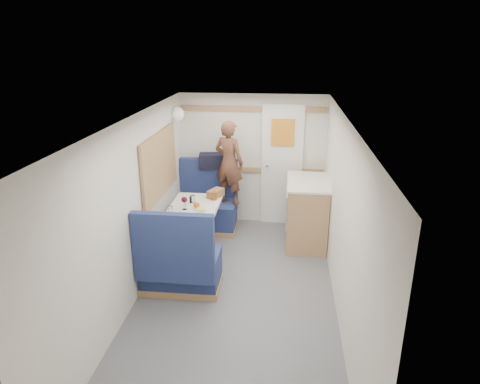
# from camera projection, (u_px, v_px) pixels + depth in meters

# --- Properties ---
(floor) EXTENTS (4.50, 4.50, 0.00)m
(floor) POSITION_uv_depth(u_px,v_px,m) (235.00, 300.00, 4.76)
(floor) COLOR #515156
(floor) RESTS_ON ground
(ceiling) EXTENTS (4.50, 4.50, 0.00)m
(ceiling) POSITION_uv_depth(u_px,v_px,m) (234.00, 122.00, 4.09)
(ceiling) COLOR silver
(ceiling) RESTS_ON wall_back
(wall_back) EXTENTS (2.20, 0.02, 2.00)m
(wall_back) POSITION_uv_depth(u_px,v_px,m) (252.00, 160.00, 6.53)
(wall_back) COLOR silver
(wall_back) RESTS_ON floor
(wall_left) EXTENTS (0.02, 4.50, 2.00)m
(wall_left) POSITION_uv_depth(u_px,v_px,m) (132.00, 213.00, 4.54)
(wall_left) COLOR silver
(wall_left) RESTS_ON floor
(wall_right) EXTENTS (0.02, 4.50, 2.00)m
(wall_right) POSITION_uv_depth(u_px,v_px,m) (343.00, 222.00, 4.31)
(wall_right) COLOR silver
(wall_right) RESTS_ON floor
(oak_trim_low) EXTENTS (2.15, 0.02, 0.08)m
(oak_trim_low) POSITION_uv_depth(u_px,v_px,m) (252.00, 170.00, 6.56)
(oak_trim_low) COLOR olive
(oak_trim_low) RESTS_ON wall_back
(oak_trim_high) EXTENTS (2.15, 0.02, 0.08)m
(oak_trim_high) POSITION_uv_depth(u_px,v_px,m) (253.00, 109.00, 6.25)
(oak_trim_high) COLOR olive
(oak_trim_high) RESTS_ON wall_back
(side_window) EXTENTS (0.04, 1.30, 0.72)m
(side_window) POSITION_uv_depth(u_px,v_px,m) (159.00, 165.00, 5.39)
(side_window) COLOR #ACB297
(side_window) RESTS_ON wall_left
(rear_door) EXTENTS (0.62, 0.12, 1.86)m
(rear_door) POSITION_uv_depth(u_px,v_px,m) (282.00, 163.00, 6.46)
(rear_door) COLOR white
(rear_door) RESTS_ON wall_back
(dinette_table) EXTENTS (0.62, 0.92, 0.72)m
(dinette_table) POSITION_uv_depth(u_px,v_px,m) (195.00, 216.00, 5.57)
(dinette_table) COLOR white
(dinette_table) RESTS_ON floor
(bench_far) EXTENTS (0.90, 0.59, 1.05)m
(bench_far) POSITION_uv_depth(u_px,v_px,m) (207.00, 210.00, 6.47)
(bench_far) COLOR #192150
(bench_far) RESTS_ON floor
(bench_near) EXTENTS (0.90, 0.59, 1.05)m
(bench_near) POSITION_uv_depth(u_px,v_px,m) (180.00, 267.00, 4.86)
(bench_near) COLOR #192150
(bench_near) RESTS_ON floor
(ledge) EXTENTS (0.90, 0.14, 0.04)m
(ledge) POSITION_uv_depth(u_px,v_px,m) (209.00, 169.00, 6.52)
(ledge) COLOR olive
(ledge) RESTS_ON bench_far
(dome_light) EXTENTS (0.20, 0.20, 0.20)m
(dome_light) POSITION_uv_depth(u_px,v_px,m) (177.00, 114.00, 6.01)
(dome_light) COLOR white
(dome_light) RESTS_ON wall_left
(galley_counter) EXTENTS (0.57, 0.92, 0.92)m
(galley_counter) POSITION_uv_depth(u_px,v_px,m) (306.00, 212.00, 5.97)
(galley_counter) COLOR olive
(galley_counter) RESTS_ON floor
(person) EXTENTS (0.53, 0.44, 1.23)m
(person) POSITION_uv_depth(u_px,v_px,m) (229.00, 163.00, 6.16)
(person) COLOR brown
(person) RESTS_ON bench_far
(duffel_bag) EXTENTS (0.48, 0.28, 0.22)m
(duffel_bag) POSITION_uv_depth(u_px,v_px,m) (215.00, 161.00, 6.46)
(duffel_bag) COLOR black
(duffel_bag) RESTS_ON ledge
(tray) EXTENTS (0.26, 0.33, 0.02)m
(tray) POSITION_uv_depth(u_px,v_px,m) (204.00, 212.00, 5.30)
(tray) COLOR silver
(tray) RESTS_ON dinette_table
(orange_fruit) EXTENTS (0.08, 0.08, 0.08)m
(orange_fruit) POSITION_uv_depth(u_px,v_px,m) (197.00, 205.00, 5.37)
(orange_fruit) COLOR #E2510A
(orange_fruit) RESTS_ON tray
(cheese_block) EXTENTS (0.12, 0.08, 0.04)m
(cheese_block) POSITION_uv_depth(u_px,v_px,m) (201.00, 210.00, 5.27)
(cheese_block) COLOR #F7E78F
(cheese_block) RESTS_ON tray
(wine_glass) EXTENTS (0.08, 0.08, 0.17)m
(wine_glass) POSITION_uv_depth(u_px,v_px,m) (184.00, 200.00, 5.35)
(wine_glass) COLOR white
(wine_glass) RESTS_ON dinette_table
(tumbler_left) EXTENTS (0.06, 0.06, 0.10)m
(tumbler_left) POSITION_uv_depth(u_px,v_px,m) (171.00, 210.00, 5.23)
(tumbler_left) COLOR white
(tumbler_left) RESTS_ON dinette_table
(tumbler_right) EXTENTS (0.06, 0.06, 0.10)m
(tumbler_right) POSITION_uv_depth(u_px,v_px,m) (193.00, 199.00, 5.59)
(tumbler_right) COLOR silver
(tumbler_right) RESTS_ON dinette_table
(beer_glass) EXTENTS (0.07, 0.07, 0.11)m
(beer_glass) POSITION_uv_depth(u_px,v_px,m) (214.00, 196.00, 5.69)
(beer_glass) COLOR #8B4014
(beer_glass) RESTS_ON dinette_table
(pepper_grinder) EXTENTS (0.03, 0.03, 0.09)m
(pepper_grinder) POSITION_uv_depth(u_px,v_px,m) (191.00, 200.00, 5.58)
(pepper_grinder) COLOR black
(pepper_grinder) RESTS_ON dinette_table
(salt_grinder) EXTENTS (0.03, 0.03, 0.08)m
(salt_grinder) POSITION_uv_depth(u_px,v_px,m) (186.00, 203.00, 5.49)
(salt_grinder) COLOR silver
(salt_grinder) RESTS_ON dinette_table
(bread_loaf) EXTENTS (0.22, 0.28, 0.10)m
(bread_loaf) POSITION_uv_depth(u_px,v_px,m) (216.00, 193.00, 5.80)
(bread_loaf) COLOR #8E5F3C
(bread_loaf) RESTS_ON dinette_table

